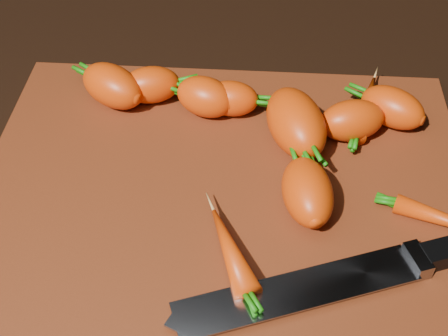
{
  "coord_description": "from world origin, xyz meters",
  "views": [
    {
      "loc": [
        0.03,
        -0.43,
        0.47
      ],
      "look_at": [
        0.0,
        0.01,
        0.03
      ],
      "focal_mm": 50.0,
      "sensor_mm": 36.0,
      "label": 1
    }
  ],
  "objects": [
    {
      "name": "carrot_5",
      "position": [
        0.0,
        0.12,
        0.03
      ],
      "size": [
        0.06,
        0.05,
        0.04
      ],
      "primitive_type": "ellipsoid",
      "rotation": [
        0.0,
        0.0,
        -0.08
      ],
      "color": "#E8460E",
      "rests_on": "cutting_board"
    },
    {
      "name": "carrot_10",
      "position": [
        -0.14,
        0.13,
        0.04
      ],
      "size": [
        0.1,
        0.09,
        0.05
      ],
      "primitive_type": "ellipsoid",
      "rotation": [
        0.0,
        0.0,
        2.55
      ],
      "color": "#E8460E",
      "rests_on": "cutting_board"
    },
    {
      "name": "carrot_9",
      "position": [
        0.01,
        -0.09,
        0.02
      ],
      "size": [
        0.06,
        0.1,
        0.03
      ],
      "primitive_type": "ellipsoid",
      "rotation": [
        0.0,
        0.0,
        1.96
      ],
      "color": "#E8460E",
      "rests_on": "cutting_board"
    },
    {
      "name": "knife",
      "position": [
        0.09,
        -0.12,
        0.02
      ],
      "size": [
        0.34,
        0.15,
        0.02
      ],
      "rotation": [
        0.0,
        0.0,
        0.36
      ],
      "color": "gray",
      "rests_on": "cutting_board"
    },
    {
      "name": "cutting_board",
      "position": [
        0.0,
        0.0,
        0.01
      ],
      "size": [
        0.5,
        0.4,
        0.01
      ],
      "primitive_type": "cube",
      "color": "maroon",
      "rests_on": "ground"
    },
    {
      "name": "ground",
      "position": [
        0.0,
        0.0,
        -0.01
      ],
      "size": [
        2.0,
        2.0,
        0.01
      ],
      "primitive_type": "cube",
      "color": "black"
    },
    {
      "name": "carrot_7",
      "position": [
        0.15,
        0.13,
        0.02
      ],
      "size": [
        0.05,
        0.11,
        0.02
      ],
      "primitive_type": "ellipsoid",
      "rotation": [
        0.0,
        0.0,
        1.29
      ],
      "color": "#E8460E",
      "rests_on": "cutting_board"
    },
    {
      "name": "carrot_1",
      "position": [
        -0.03,
        0.12,
        0.03
      ],
      "size": [
        0.08,
        0.07,
        0.05
      ],
      "primitive_type": "ellipsoid",
      "rotation": [
        0.0,
        0.0,
        2.74
      ],
      "color": "#E8460E",
      "rests_on": "cutting_board"
    },
    {
      "name": "carrot_3",
      "position": [
        0.08,
        -0.02,
        0.04
      ],
      "size": [
        0.06,
        0.09,
        0.05
      ],
      "primitive_type": "ellipsoid",
      "rotation": [
        0.0,
        0.0,
        1.74
      ],
      "color": "#E8460E",
      "rests_on": "cutting_board"
    },
    {
      "name": "carrot_2",
      "position": [
        0.07,
        0.07,
        0.04
      ],
      "size": [
        0.09,
        0.11,
        0.06
      ],
      "primitive_type": "ellipsoid",
      "rotation": [
        0.0,
        0.0,
        -1.24
      ],
      "color": "#E8460E",
      "rests_on": "cutting_board"
    },
    {
      "name": "carrot_4",
      "position": [
        0.13,
        0.09,
        0.03
      ],
      "size": [
        0.08,
        0.06,
        0.04
      ],
      "primitive_type": "ellipsoid",
      "rotation": [
        0.0,
        0.0,
        3.43
      ],
      "color": "#E8460E",
      "rests_on": "cutting_board"
    },
    {
      "name": "carrot_0",
      "position": [
        -0.09,
        0.14,
        0.03
      ],
      "size": [
        0.08,
        0.06,
        0.04
      ],
      "primitive_type": "ellipsoid",
      "rotation": [
        0.0,
        0.0,
        0.23
      ],
      "color": "#E8460E",
      "rests_on": "cutting_board"
    },
    {
      "name": "carrot_6",
      "position": [
        0.18,
        0.11,
        0.03
      ],
      "size": [
        0.09,
        0.08,
        0.04
      ],
      "primitive_type": "ellipsoid",
      "rotation": [
        0.0,
        0.0,
        2.54
      ],
      "color": "#E8460E",
      "rests_on": "cutting_board"
    }
  ]
}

